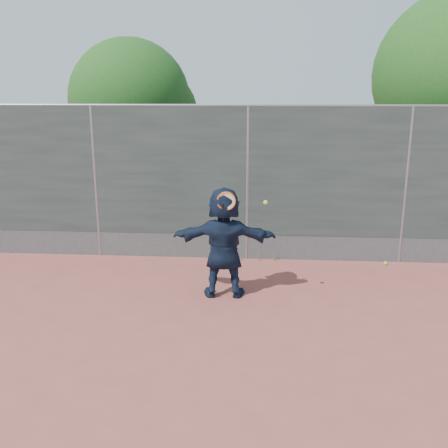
{
  "coord_description": "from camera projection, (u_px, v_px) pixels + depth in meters",
  "views": [
    {
      "loc": [
        0.23,
        -6.02,
        3.27
      ],
      "look_at": [
        -0.32,
        1.63,
        1.21
      ],
      "focal_mm": 40.0,
      "sensor_mm": 36.0,
      "label": 1
    }
  ],
  "objects": [
    {
      "name": "ball_ground",
      "position": [
        385.0,
        263.0,
        9.65
      ],
      "size": [
        0.07,
        0.07,
        0.07
      ],
      "primitive_type": "sphere",
      "color": "#D1E432",
      "rests_on": "ground"
    },
    {
      "name": "swing_action",
      "position": [
        230.0,
        202.0,
        7.63
      ],
      "size": [
        0.78,
        0.18,
        0.51
      ],
      "color": "orange",
      "rests_on": "ground"
    },
    {
      "name": "tree_left",
      "position": [
        137.0,
        104.0,
        12.41
      ],
      "size": [
        3.15,
        3.0,
        4.53
      ],
      "color": "#382314",
      "rests_on": "ground"
    },
    {
      "name": "fence",
      "position": [
        247.0,
        181.0,
        9.62
      ],
      "size": [
        20.0,
        0.06,
        3.03
      ],
      "color": "#38423D",
      "rests_on": "ground"
    },
    {
      "name": "ground",
      "position": [
        239.0,
        343.0,
        6.66
      ],
      "size": [
        80.0,
        80.0,
        0.0
      ],
      "primitive_type": "plane",
      "color": "#9E4C42",
      "rests_on": "ground"
    },
    {
      "name": "player",
      "position": [
        224.0,
        242.0,
        8.02
      ],
      "size": [
        1.7,
        0.59,
        1.82
      ],
      "primitive_type": "imported",
      "rotation": [
        0.0,
        0.0,
        3.17
      ],
      "color": "#132036",
      "rests_on": "ground"
    },
    {
      "name": "weed_clump",
      "position": [
        261.0,
        254.0,
        9.87
      ],
      "size": [
        0.68,
        0.07,
        0.3
      ],
      "color": "#387226",
      "rests_on": "ground"
    }
  ]
}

